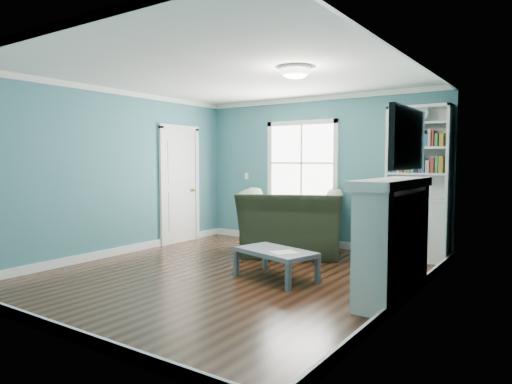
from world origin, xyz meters
The scene contains 13 objects.
floor centered at (0.00, 0.00, 0.00)m, with size 5.00×5.00×0.00m, color black.
room_walls centered at (0.00, 0.00, 1.58)m, with size 5.00×5.00×5.00m.
trim centered at (0.00, 0.00, 1.24)m, with size 4.50×5.00×2.60m.
window centered at (-0.30, 2.49, 1.45)m, with size 1.40×0.06×1.50m.
bookshelf centered at (1.77, 2.30, 0.92)m, with size 0.90×0.35×2.31m.
fireplace centered at (2.08, 0.20, 0.64)m, with size 0.44×1.58×1.30m.
tv centered at (2.20, 0.20, 1.72)m, with size 0.06×1.10×0.65m, color black.
door centered at (-2.22, 1.40, 1.07)m, with size 0.12×0.98×2.17m.
ceiling_fixture centered at (0.90, 0.10, 2.55)m, with size 0.38×0.38×0.15m.
light_switch centered at (-1.50, 2.48, 1.20)m, with size 0.08×0.01×0.12m, color white.
recliner centered at (0.02, 1.57, 0.69)m, with size 1.57×1.02×1.37m, color black.
coffee_table centered at (0.59, 0.17, 0.32)m, with size 1.13×0.81×0.37m.
paper_sheet centered at (0.76, 0.09, 0.37)m, with size 0.24×0.30×0.00m, color white.
Camera 1 is at (3.58, -4.67, 1.50)m, focal length 32.00 mm.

